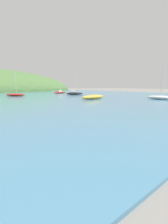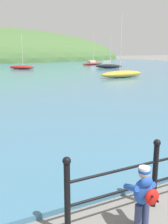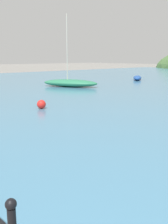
% 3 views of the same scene
% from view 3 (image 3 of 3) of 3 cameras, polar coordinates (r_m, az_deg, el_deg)
% --- Properties ---
extents(boat_green_fishing, '(2.53, 3.09, 0.50)m').
position_cam_3_polar(boat_green_fishing, '(30.75, 11.53, 7.31)').
color(boat_green_fishing, '#1E4793').
rests_on(boat_green_fishing, water).
extents(boat_white_sailboat, '(5.18, 3.77, 6.11)m').
position_cam_3_polar(boat_white_sailboat, '(23.08, -3.05, 6.35)').
color(boat_white_sailboat, '#287551').
rests_on(boat_white_sailboat, water).
extents(mooring_buoy, '(0.44, 0.44, 0.44)m').
position_cam_3_polar(mooring_buoy, '(13.20, -9.27, 1.67)').
color(mooring_buoy, red).
rests_on(mooring_buoy, water).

